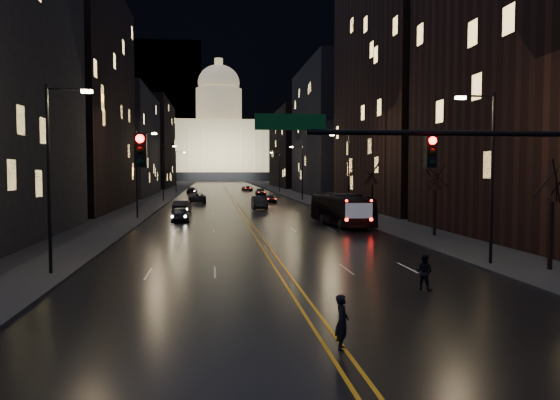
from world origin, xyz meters
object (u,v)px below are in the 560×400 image
object	(u,v)px
traffic_signal	(501,168)
oncoming_car_a	(180,214)
bus	(341,210)
oncoming_car_b	(182,207)
pedestrian_b	(424,272)
receding_car_a	(259,203)
pedestrian_a	(342,322)

from	to	relation	value
traffic_signal	oncoming_car_a	distance (m)	39.04
traffic_signal	bus	distance (m)	31.52
bus	oncoming_car_a	distance (m)	15.66
traffic_signal	oncoming_car_b	distance (m)	48.45
traffic_signal	oncoming_car_a	world-z (taller)	traffic_signal
traffic_signal	oncoming_car_a	xyz separation A→B (m)	(-12.44, 36.75, -4.36)
oncoming_car_b	pedestrian_b	size ratio (longest dim) A/B	3.07
receding_car_a	pedestrian_b	distance (m)	47.19
receding_car_a	pedestrian_a	world-z (taller)	receding_car_a
pedestrian_b	oncoming_car_b	bearing A→B (deg)	-28.47
traffic_signal	receding_car_a	bearing A→B (deg)	93.74
traffic_signal	pedestrian_b	xyz separation A→B (m)	(-0.53, 5.00, -4.34)
bus	oncoming_car_a	xyz separation A→B (m)	(-14.64, 5.52, -0.72)
bus	pedestrian_a	size ratio (longest dim) A/B	6.71
oncoming_car_a	pedestrian_a	bearing A→B (deg)	96.27
receding_car_a	pedestrian_a	xyz separation A→B (m)	(-2.32, -54.11, -0.06)
receding_car_a	pedestrian_b	bearing A→B (deg)	-86.87
bus	oncoming_car_a	world-z (taller)	bus
pedestrian_a	bus	bearing A→B (deg)	7.75
receding_car_a	pedestrian_b	xyz separation A→B (m)	(2.87, -47.11, -0.08)
oncoming_car_a	pedestrian_a	xyz separation A→B (m)	(6.71, -38.75, 0.04)
traffic_signal	receding_car_a	distance (m)	52.40
oncoming_car_b	pedestrian_b	bearing A→B (deg)	111.27
oncoming_car_b	pedestrian_a	bearing A→B (deg)	103.12
pedestrian_a	oncoming_car_b	bearing A→B (deg)	29.41
traffic_signal	pedestrian_a	world-z (taller)	traffic_signal
traffic_signal	pedestrian_b	bearing A→B (deg)	96.08
bus	oncoming_car_b	world-z (taller)	bus
receding_car_a	pedestrian_a	size ratio (longest dim) A/B	3.25
oncoming_car_b	pedestrian_b	distance (m)	43.30
oncoming_car_b	receding_car_a	xyz separation A→B (m)	(9.34, 5.57, 0.07)
pedestrian_a	pedestrian_b	world-z (taller)	pedestrian_a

